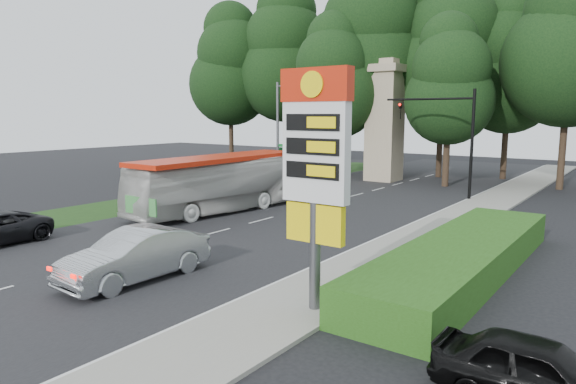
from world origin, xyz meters
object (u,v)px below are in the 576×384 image
Objects in this scene: gas_station_pylon at (316,157)px; monument at (385,120)px; parked_car_black at (539,373)px; transit_bus at (221,184)px; traffic_signal_mast at (452,128)px; sedan_silver at (135,255)px; streetlight_signs at (280,129)px.

monument is at bearing 111.80° from gas_station_pylon.
parked_car_black is at bearing -59.58° from monument.
traffic_signal_mast is at bearing 60.43° from transit_bus.
sedan_silver is at bearing -169.66° from gas_station_pylon.
transit_bus is at bearing -126.57° from traffic_signal_mast.
streetlight_signs is 11.31m from transit_bus.
sedan_silver is 12.61m from parked_car_black.
sedan_silver is (6.22, -10.81, -0.75)m from transit_bus.
traffic_signal_mast reaches higher than parked_car_black.
transit_bus is 2.87× the size of parked_car_black.
traffic_signal_mast is at bearing 99.09° from gas_station_pylon.
sedan_silver is (-6.48, -1.18, -3.58)m from gas_station_pylon.
gas_station_pylon is 30.17m from monument.
streetlight_signs is at bearing 45.93° from parked_car_black.
gas_station_pylon is 16.19m from transit_bus.
gas_station_pylon reaches higher than sedan_silver.
parked_car_black is (17.32, -29.50, -4.42)m from monument.
traffic_signal_mast is 9.76m from monument.
traffic_signal_mast is 1.37× the size of sedan_silver.
gas_station_pylon is at bearing 12.22° from sedan_silver.
transit_bus reaches higher than sedan_silver.
parked_car_black is at bearing -67.69° from traffic_signal_mast.
traffic_signal_mast is 25.71m from parked_car_black.
transit_bus is (-9.18, -12.38, -3.06)m from traffic_signal_mast.
gas_station_pylon is at bearing -51.04° from streetlight_signs.
parked_car_black is at bearing 0.46° from sedan_silver.
monument is at bearing 142.00° from traffic_signal_mast.
transit_bus is at bearing 59.30° from parked_car_black.
traffic_signal_mast is (-3.52, 22.00, 0.22)m from gas_station_pylon.
streetlight_signs is 31.22m from parked_car_black.
traffic_signal_mast is at bearing 8.92° from streetlight_signs.
sedan_silver is at bearing -65.39° from streetlight_signs.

